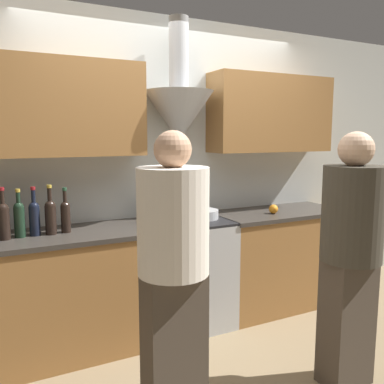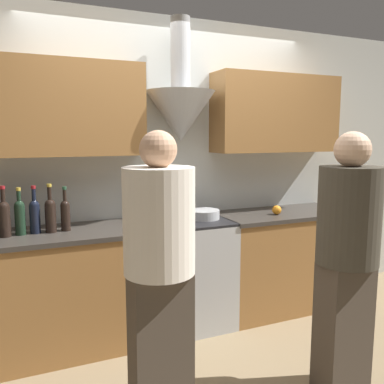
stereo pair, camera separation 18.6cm
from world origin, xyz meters
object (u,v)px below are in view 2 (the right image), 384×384
Objects in this scene: wine_bottle_8 at (65,213)px; wine_bottle_5 at (20,215)px; wine_bottle_4 at (4,217)px; orange_fruit at (277,210)px; person_foreground_right at (347,253)px; mixing_bowl at (204,214)px; wine_bottle_7 at (50,213)px; stove_range at (187,272)px; person_foreground_left at (160,276)px; stock_pot at (168,210)px; wine_bottle_6 at (35,214)px.

wine_bottle_5 is at bearing -179.22° from wine_bottle_8.
wine_bottle_4 is 0.10m from wine_bottle_5.
person_foreground_right reaches higher than orange_fruit.
wine_bottle_8 is 1.12m from mixing_bowl.
wine_bottle_5 is 1.43m from mixing_bowl.
wine_bottle_7 is 2.04m from person_foreground_right.
orange_fruit is at bearing -3.36° from wine_bottle_8.
wine_bottle_5 is 0.95× the size of wine_bottle_7.
person_foreground_left is (-0.63, -1.15, 0.44)m from stove_range.
wine_bottle_7 is 0.92m from stock_pot.
orange_fruit is at bearing -6.15° from stove_range.
stove_range is at bearing 0.38° from wine_bottle_4.
mixing_bowl is at bearing 172.24° from orange_fruit.
person_foreground_right is (0.71, -1.25, -0.10)m from stock_pot.
stock_pot is at bearing 172.95° from mixing_bowl.
wine_bottle_6 is at bearing 7.91° from wine_bottle_4.
wine_bottle_6 is at bearing 176.93° from orange_fruit.
mixing_bowl is at bearing -0.37° from wine_bottle_5.
person_foreground_left is (0.44, -1.16, -0.15)m from wine_bottle_7.
mixing_bowl is 0.68m from orange_fruit.
wine_bottle_4 is at bearing -176.47° from wine_bottle_8.
wine_bottle_7 is 0.22× the size of person_foreground_left.
wine_bottle_7 is 1.23m from mixing_bowl.
stock_pot is at bearing 2.27° from wine_bottle_7.
wine_bottle_6 reaches higher than stock_pot.
wine_bottle_4 is at bearing -179.62° from stove_range.
wine_bottle_7 is 1.32× the size of mixing_bowl.
wine_bottle_5 is 0.21× the size of person_foreground_left.
wine_bottle_4 is 2.28m from person_foreground_right.
wine_bottle_4 is at bearing 177.92° from orange_fruit.
stove_range is 2.68× the size of wine_bottle_5.
person_foreground_left is (-1.46, -1.06, -0.05)m from orange_fruit.
person_foreground_right is (-0.27, -1.12, -0.06)m from orange_fruit.
wine_bottle_7 reaches higher than stove_range.
wine_bottle_7 is 0.22× the size of person_foreground_right.
mixing_bowl is (1.22, -0.00, -0.10)m from wine_bottle_7.
stove_range is 2.54× the size of wine_bottle_4.
person_foreground_left is at bearing -143.88° from orange_fruit.
person_foreground_right is (1.83, -1.22, -0.15)m from wine_bottle_5.
person_foreground_left is 1.19m from person_foreground_right.
wine_bottle_7 reaches higher than mixing_bowl.
stock_pot is (1.02, 0.02, -0.05)m from wine_bottle_6.
stock_pot is 0.77× the size of mixing_bowl.
wine_bottle_4 is 1.01× the size of wine_bottle_7.
wine_bottle_7 is at bearing 177.19° from orange_fruit.
mixing_bowl is at bearing 55.81° from person_foreground_left.
person_foreground_left is (0.64, -1.17, -0.15)m from wine_bottle_5.
wine_bottle_5 reaches higher than orange_fruit.
person_foreground_left is (0.54, -1.17, -0.15)m from wine_bottle_6.
mixing_bowl is at bearing -0.68° from wine_bottle_8.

